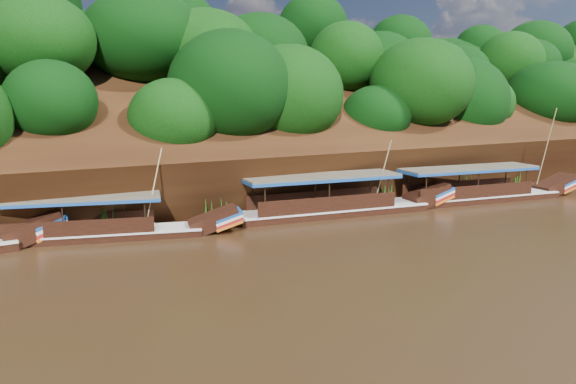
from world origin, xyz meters
name	(u,v)px	position (x,y,z in m)	size (l,w,h in m)	color
ground	(406,244)	(0.00, 0.00, 0.00)	(160.00, 160.00, 0.00)	black
riverbank	(228,160)	(-0.01, 22.73, 1.89)	(120.00, 30.06, 19.40)	black
boat_0	(486,193)	(12.54, 6.16, 0.55)	(15.24, 4.29, 6.89)	black
boat_1	(344,205)	(1.24, 7.26, 0.58)	(14.87, 3.89, 5.09)	black
boat_2	(97,229)	(-13.36, 8.49, 0.51)	(14.30, 5.48, 5.05)	black
reeds	(271,199)	(-2.67, 9.57, 0.92)	(47.88, 2.58, 2.08)	#276018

